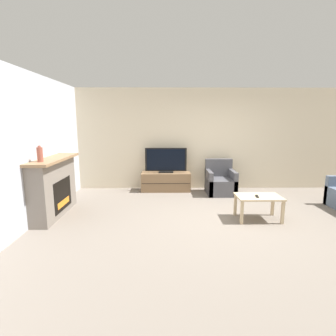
{
  "coord_description": "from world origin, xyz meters",
  "views": [
    {
      "loc": [
        -1.17,
        -4.68,
        1.84
      ],
      "look_at": [
        -1.11,
        0.82,
        0.85
      ],
      "focal_mm": 28.0,
      "sensor_mm": 36.0,
      "label": 1
    }
  ],
  "objects": [
    {
      "name": "coffee_table",
      "position": [
        0.58,
        0.02,
        0.39
      ],
      "size": [
        0.82,
        0.53,
        0.46
      ],
      "color": "#CCB289",
      "rests_on": "ground"
    },
    {
      "name": "tv_stand",
      "position": [
        -1.15,
        2.12,
        0.25
      ],
      "size": [
        1.29,
        0.47,
        0.49
      ],
      "color": "brown",
      "rests_on": "ground"
    },
    {
      "name": "mantel_vase_left",
      "position": [
        -3.33,
        -0.17,
        1.28
      ],
      "size": [
        0.1,
        0.1,
        0.29
      ],
      "color": "#994C3D",
      "rests_on": "fireplace"
    },
    {
      "name": "armchair",
      "position": [
        0.25,
        1.84,
        0.28
      ],
      "size": [
        0.7,
        0.76,
        0.86
      ],
      "color": "#4C4C51",
      "rests_on": "ground"
    },
    {
      "name": "tv",
      "position": [
        -1.15,
        2.12,
        0.8
      ],
      "size": [
        1.09,
        0.18,
        0.65
      ],
      "color": "black",
      "rests_on": "tv_stand"
    },
    {
      "name": "remote",
      "position": [
        0.53,
        -0.04,
        0.47
      ],
      "size": [
        0.06,
        0.15,
        0.02
      ],
      "rotation": [
        0.0,
        0.0,
        -0.15
      ],
      "color": "black",
      "rests_on": "coffee_table"
    },
    {
      "name": "ground_plane",
      "position": [
        0.0,
        0.0,
        0.0
      ],
      "size": [
        24.0,
        24.0,
        0.0
      ],
      "primitive_type": "plane",
      "color": "slate"
    },
    {
      "name": "fireplace",
      "position": [
        -3.35,
        0.32,
        0.58
      ],
      "size": [
        0.45,
        1.61,
        1.14
      ],
      "color": "slate",
      "rests_on": "ground"
    },
    {
      "name": "wall_left",
      "position": [
        -3.55,
        0.0,
        1.35
      ],
      "size": [
        0.06,
        12.0,
        2.7
      ],
      "color": "silver",
      "rests_on": "ground"
    },
    {
      "name": "wall_back",
      "position": [
        0.0,
        2.42,
        1.35
      ],
      "size": [
        12.0,
        0.06,
        2.7
      ],
      "color": "beige",
      "rests_on": "ground"
    }
  ]
}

